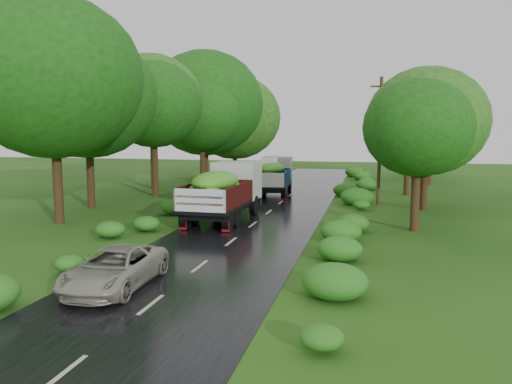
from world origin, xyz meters
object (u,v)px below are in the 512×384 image
(truck_near, at_px, (225,189))
(utility_pole, at_px, (380,139))
(truck_far, at_px, (274,174))
(car, at_px, (115,268))

(truck_near, bearing_deg, utility_pole, 46.27)
(truck_near, xyz_separation_m, truck_far, (0.53, 10.87, -0.14))
(truck_far, bearing_deg, truck_near, -97.17)
(car, bearing_deg, truck_far, 87.02)
(truck_far, distance_m, utility_pole, 8.44)
(car, relative_size, utility_pole, 0.53)
(truck_far, bearing_deg, car, -95.58)
(truck_far, relative_size, car, 1.53)
(truck_far, height_order, car, truck_far)
(truck_near, distance_m, truck_far, 10.88)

